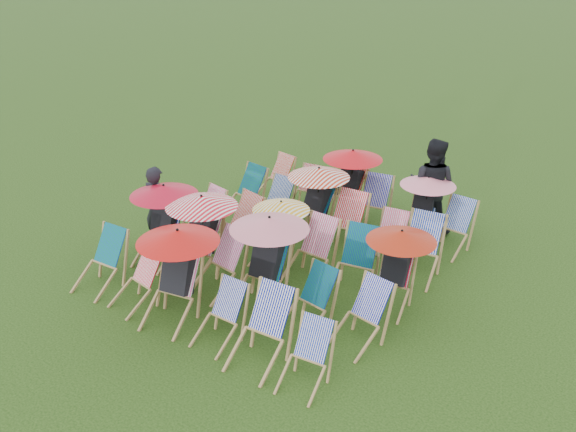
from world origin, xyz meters
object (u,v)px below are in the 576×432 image
Objects in this scene: deckchair_29 at (452,227)px; person_rear at (432,186)px; deckchair_0 at (100,261)px; deckchair_5 at (306,358)px; person_left at (157,208)px.

person_rear is (-0.68, 0.52, 0.46)m from deckchair_29.
deckchair_0 reaches higher than deckchair_29.
deckchair_0 is 1.14× the size of deckchair_5.
person_left reaches higher than deckchair_0.
person_left is (-4.29, -3.05, 0.33)m from deckchair_29.
deckchair_0 is 0.51× the size of person_rear.
deckchair_0 is 1.03× the size of deckchair_29.
deckchair_29 is 5.28m from person_left.
person_rear is at bearing 52.56° from deckchair_0.
deckchair_5 is 0.53× the size of person_left.
deckchair_5 is at bearing 92.97° from person_rear.
deckchair_5 is 4.61m from person_left.
deckchair_29 is (-0.04, 4.59, 0.04)m from deckchair_5.
deckchair_5 is 5.18m from person_rear.
deckchair_5 is (4.06, 0.01, -0.06)m from deckchair_0.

